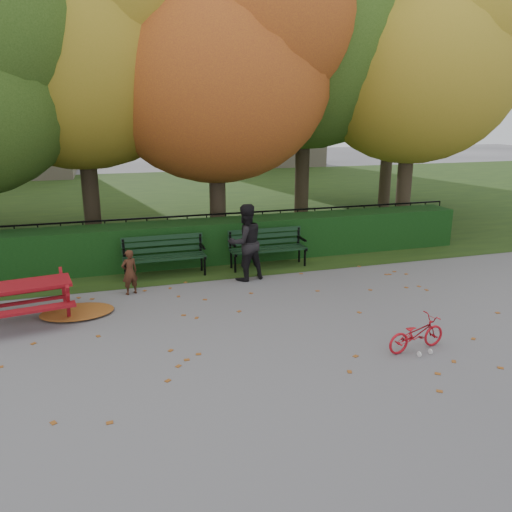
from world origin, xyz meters
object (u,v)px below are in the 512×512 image
object	(u,v)px
picnic_table	(21,293)
child	(130,272)
tree_b	(91,32)
tree_d	(322,23)
bicycle	(416,334)
bench_right	(267,245)
tree_g	(405,60)
tree_e	(429,54)
bench_left	(164,253)
tree_c	(230,58)
adult	(245,242)

from	to	relation	value
picnic_table	child	xyz separation A→B (m)	(1.84, 0.91, -0.08)
tree_b	tree_d	distance (m)	6.37
child	picnic_table	bearing A→B (deg)	3.51
tree_b	bicycle	distance (m)	10.35
tree_b	tree_d	size ratio (longest dim) A/B	0.92
child	bench_right	bearing A→B (deg)	174.95
tree_d	tree_g	xyz separation A→B (m)	(4.46, 2.53, -0.61)
tree_b	bicycle	bearing A→B (deg)	-61.22
bicycle	tree_b	bearing A→B (deg)	21.41
bench_right	tree_d	bearing A→B (deg)	51.77
tree_e	bicycle	size ratio (longest dim) A/B	8.05
tree_b	tree_e	bearing A→B (deg)	-6.21
tree_g	picnic_table	size ratio (longest dim) A/B	4.78
bench_left	bench_right	size ratio (longest dim) A/B	1.00
tree_c	tree_e	bearing A→B (deg)	-1.93
tree_b	child	distance (m)	6.41
tree_d	bench_left	bearing A→B (deg)	-145.74
tree_b	picnic_table	distance (m)	7.12
adult	bicycle	world-z (taller)	adult
child	bicycle	distance (m)	5.52
tree_d	picnic_table	bearing A→B (deg)	-145.09
tree_c	adult	distance (m)	5.06
tree_g	bench_left	bearing A→B (deg)	-147.83
tree_c	picnic_table	size ratio (longest dim) A/B	4.47
picnic_table	bicycle	size ratio (longest dim) A/B	1.77
tree_g	bicycle	xyz separation A→B (m)	(-6.45, -10.89, -5.11)
tree_e	bench_left	xyz separation A→B (m)	(-7.82, -2.07, -4.56)
bench_left	adult	xyz separation A→B (m)	(1.65, -0.80, 0.31)
tree_e	child	world-z (taller)	tree_e
tree_c	tree_d	size ratio (longest dim) A/B	0.84
tree_c	bench_right	size ratio (longest dim) A/B	4.44
tree_d	tree_g	distance (m)	5.16
tree_g	bench_left	xyz separation A→B (m)	(-9.63, -6.06, -4.85)
tree_c	tree_g	world-z (taller)	tree_g
bench_right	tree_b	bearing A→B (deg)	139.33
tree_e	bicycle	distance (m)	9.61
bench_right	tree_g	bearing A→B (deg)	39.95
tree_d	bicycle	distance (m)	10.32
tree_c	tree_g	bearing A→B (deg)	26.87
adult	child	bearing A→B (deg)	-8.06
tree_d	bench_right	world-z (taller)	tree_d
tree_e	tree_g	size ratio (longest dim) A/B	0.95
child	bicycle	world-z (taller)	child
tree_b	tree_e	size ratio (longest dim) A/B	1.08
tree_c	tree_e	world-z (taller)	tree_e
bench_right	picnic_table	bearing A→B (deg)	-159.04
bench_right	bicycle	size ratio (longest dim) A/B	1.78
bench_right	adult	size ratio (longest dim) A/B	1.09
bicycle	tree_g	bearing A→B (deg)	-38.01
tree_e	bench_right	bearing A→B (deg)	-159.13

